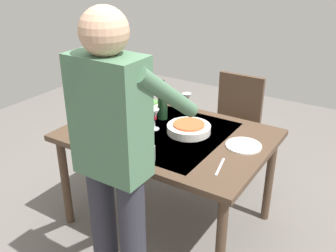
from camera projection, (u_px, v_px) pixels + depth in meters
name	position (u px, v px, depth m)	size (l,w,h in m)	color
ground_plane	(168.00, 219.00, 2.96)	(6.00, 6.00, 0.00)	#66605B
dining_table	(168.00, 142.00, 2.67)	(1.38, 0.97, 0.74)	#4C3828
chair_near	(234.00, 121.00, 3.33)	(0.40, 0.40, 0.91)	#352114
person_server	(115.00, 156.00, 1.89)	(0.42, 0.61, 1.69)	#2D2D38
wine_bottle	(163.00, 105.00, 2.81)	(0.07, 0.07, 0.30)	black
wine_glass_left	(154.00, 116.00, 2.65)	(0.07, 0.07, 0.15)	white
wine_glass_right	(187.00, 99.00, 2.93)	(0.07, 0.07, 0.15)	white
water_cup_near_left	(115.00, 112.00, 2.86)	(0.07, 0.07, 0.09)	silver
water_cup_near_right	(150.00, 153.00, 2.28)	(0.07, 0.07, 0.09)	silver
water_cup_far_left	(134.00, 132.00, 2.55)	(0.07, 0.07, 0.09)	silver
serving_bowl_pasta	(189.00, 128.00, 2.63)	(0.30, 0.30, 0.07)	white
side_bowl_salad	(150.00, 105.00, 3.00)	(0.18, 0.18, 0.07)	white
dinner_plate_near	(244.00, 146.00, 2.46)	(0.23, 0.23, 0.01)	white
table_knife	(220.00, 167.00, 2.23)	(0.01, 0.20, 0.01)	silver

